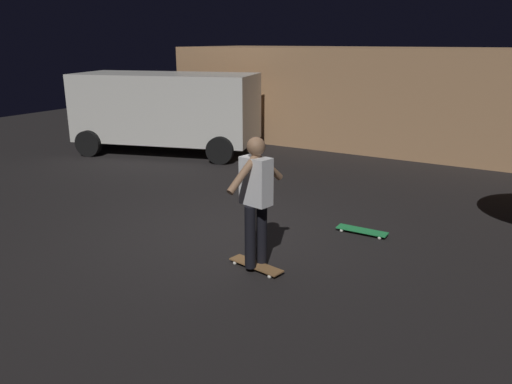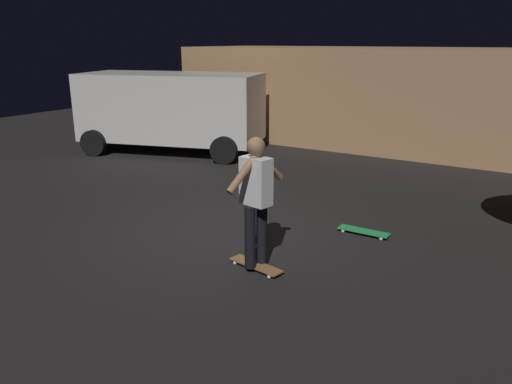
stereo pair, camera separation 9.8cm
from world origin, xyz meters
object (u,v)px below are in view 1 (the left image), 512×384
Objects in this scene: skateboard_spare at (362,231)px; skateboard_ridden at (256,265)px; skater at (256,193)px; parked_van at (166,108)px.

skateboard_ridden is at bearing -112.31° from skateboard_spare.
skater is (-0.77, -1.88, 0.98)m from skateboard_spare.
parked_van reaches higher than skateboard_ridden.
skateboard_ridden is 2.04m from skateboard_spare.
parked_van is 2.97× the size of skater.
skateboard_spare is at bearing 67.69° from skateboard_ridden.
skateboard_ridden is at bearing 0.00° from skater.
parked_van is 7.52m from skater.
parked_van reaches higher than skater.
parked_van is at bearing 138.60° from skater.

